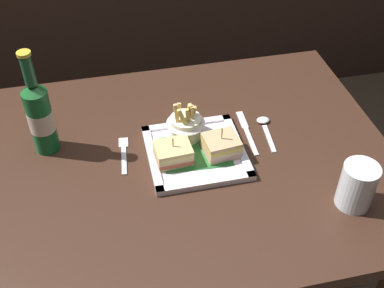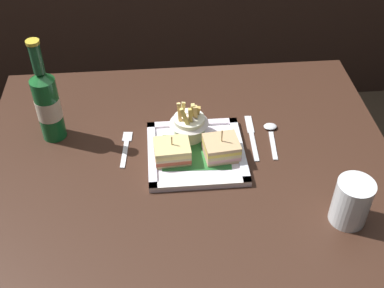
{
  "view_description": "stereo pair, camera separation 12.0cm",
  "coord_description": "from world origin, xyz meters",
  "px_view_note": "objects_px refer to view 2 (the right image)",
  "views": [
    {
      "loc": [
        -0.18,
        -0.87,
        1.6
      ],
      "look_at": [
        0.01,
        0.0,
        0.8
      ],
      "focal_mm": 45.95,
      "sensor_mm": 36.0,
      "label": 1
    },
    {
      "loc": [
        -0.07,
        -0.89,
        1.6
      ],
      "look_at": [
        0.01,
        0.0,
        0.8
      ],
      "focal_mm": 45.95,
      "sensor_mm": 36.0,
      "label": 2
    }
  ],
  "objects_px": {
    "square_plate": "(196,153)",
    "fork": "(126,147)",
    "dining_table": "(188,195)",
    "beer_bottle": "(47,103)",
    "sandwich_half_left": "(172,151)",
    "spoon": "(271,132)",
    "knife": "(252,135)",
    "fries_cup": "(189,123)",
    "water_glass": "(351,204)",
    "sandwich_half_right": "(221,148)"
  },
  "relations": [
    {
      "from": "beer_bottle",
      "to": "water_glass",
      "type": "bearing_deg",
      "value": -26.78
    },
    {
      "from": "dining_table",
      "to": "spoon",
      "type": "bearing_deg",
      "value": 17.92
    },
    {
      "from": "dining_table",
      "to": "beer_bottle",
      "type": "relative_size",
      "value": 3.68
    },
    {
      "from": "dining_table",
      "to": "fries_cup",
      "type": "height_order",
      "value": "fries_cup"
    },
    {
      "from": "dining_table",
      "to": "sandwich_half_left",
      "type": "xyz_separation_m",
      "value": [
        -0.04,
        -0.01,
        0.17
      ]
    },
    {
      "from": "dining_table",
      "to": "square_plate",
      "type": "height_order",
      "value": "square_plate"
    },
    {
      "from": "dining_table",
      "to": "square_plate",
      "type": "bearing_deg",
      "value": 15.28
    },
    {
      "from": "sandwich_half_left",
      "to": "knife",
      "type": "bearing_deg",
      "value": 19.92
    },
    {
      "from": "dining_table",
      "to": "sandwich_half_left",
      "type": "relative_size",
      "value": 11.47
    },
    {
      "from": "sandwich_half_right",
      "to": "square_plate",
      "type": "bearing_deg",
      "value": 164.68
    },
    {
      "from": "square_plate",
      "to": "beer_bottle",
      "type": "distance_m",
      "value": 0.39
    },
    {
      "from": "spoon",
      "to": "fries_cup",
      "type": "bearing_deg",
      "value": -178.89
    },
    {
      "from": "sandwich_half_right",
      "to": "fork",
      "type": "height_order",
      "value": "sandwich_half_right"
    },
    {
      "from": "square_plate",
      "to": "fork",
      "type": "bearing_deg",
      "value": 165.94
    },
    {
      "from": "square_plate",
      "to": "spoon",
      "type": "relative_size",
      "value": 1.74
    },
    {
      "from": "fries_cup",
      "to": "sandwich_half_right",
      "type": "bearing_deg",
      "value": -47.74
    },
    {
      "from": "square_plate",
      "to": "sandwich_half_left",
      "type": "distance_m",
      "value": 0.07
    },
    {
      "from": "water_glass",
      "to": "fork",
      "type": "distance_m",
      "value": 0.56
    },
    {
      "from": "knife",
      "to": "spoon",
      "type": "distance_m",
      "value": 0.05
    },
    {
      "from": "dining_table",
      "to": "spoon",
      "type": "relative_size",
      "value": 7.47
    },
    {
      "from": "beer_bottle",
      "to": "fork",
      "type": "bearing_deg",
      "value": -18.69
    },
    {
      "from": "fries_cup",
      "to": "water_glass",
      "type": "relative_size",
      "value": 1.02
    },
    {
      "from": "sandwich_half_right",
      "to": "fries_cup",
      "type": "relative_size",
      "value": 0.8
    },
    {
      "from": "dining_table",
      "to": "square_plate",
      "type": "distance_m",
      "value": 0.15
    },
    {
      "from": "water_glass",
      "to": "fork",
      "type": "bearing_deg",
      "value": 150.4
    },
    {
      "from": "square_plate",
      "to": "dining_table",
      "type": "bearing_deg",
      "value": -164.72
    },
    {
      "from": "dining_table",
      "to": "knife",
      "type": "xyz_separation_m",
      "value": [
        0.17,
        0.07,
        0.14
      ]
    },
    {
      "from": "sandwich_half_right",
      "to": "spoon",
      "type": "bearing_deg",
      "value": 30.11
    },
    {
      "from": "beer_bottle",
      "to": "sandwich_half_left",
      "type": "bearing_deg",
      "value": -22.25
    },
    {
      "from": "water_glass",
      "to": "beer_bottle",
      "type": "bearing_deg",
      "value": 153.22
    },
    {
      "from": "sandwich_half_left",
      "to": "beer_bottle",
      "type": "bearing_deg",
      "value": 157.75
    },
    {
      "from": "sandwich_half_left",
      "to": "fork",
      "type": "relative_size",
      "value": 0.67
    },
    {
      "from": "dining_table",
      "to": "fries_cup",
      "type": "xyz_separation_m",
      "value": [
        0.01,
        0.07,
        0.2
      ]
    },
    {
      "from": "knife",
      "to": "fries_cup",
      "type": "bearing_deg",
      "value": 179.1
    },
    {
      "from": "sandwich_half_left",
      "to": "fries_cup",
      "type": "bearing_deg",
      "value": 58.75
    },
    {
      "from": "knife",
      "to": "spoon",
      "type": "bearing_deg",
      "value": 7.35
    },
    {
      "from": "fries_cup",
      "to": "fork",
      "type": "xyz_separation_m",
      "value": [
        -0.16,
        -0.02,
        -0.05
      ]
    },
    {
      "from": "dining_table",
      "to": "beer_bottle",
      "type": "bearing_deg",
      "value": 161.72
    },
    {
      "from": "fork",
      "to": "beer_bottle",
      "type": "bearing_deg",
      "value": 161.31
    },
    {
      "from": "fork",
      "to": "fries_cup",
      "type": "bearing_deg",
      "value": 6.55
    },
    {
      "from": "square_plate",
      "to": "fries_cup",
      "type": "bearing_deg",
      "value": 100.78
    },
    {
      "from": "sandwich_half_left",
      "to": "fries_cup",
      "type": "relative_size",
      "value": 0.8
    },
    {
      "from": "fries_cup",
      "to": "square_plate",
      "type": "bearing_deg",
      "value": -79.22
    },
    {
      "from": "sandwich_half_right",
      "to": "water_glass",
      "type": "distance_m",
      "value": 0.33
    },
    {
      "from": "fries_cup",
      "to": "fork",
      "type": "bearing_deg",
      "value": -173.45
    },
    {
      "from": "knife",
      "to": "fork",
      "type": "bearing_deg",
      "value": -177.16
    },
    {
      "from": "fries_cup",
      "to": "fork",
      "type": "relative_size",
      "value": 0.84
    },
    {
      "from": "sandwich_half_right",
      "to": "fork",
      "type": "distance_m",
      "value": 0.25
    },
    {
      "from": "dining_table",
      "to": "beer_bottle",
      "type": "xyz_separation_m",
      "value": [
        -0.34,
        0.11,
        0.25
      ]
    },
    {
      "from": "sandwich_half_right",
      "to": "knife",
      "type": "xyz_separation_m",
      "value": [
        0.09,
        0.08,
        -0.03
      ]
    }
  ]
}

